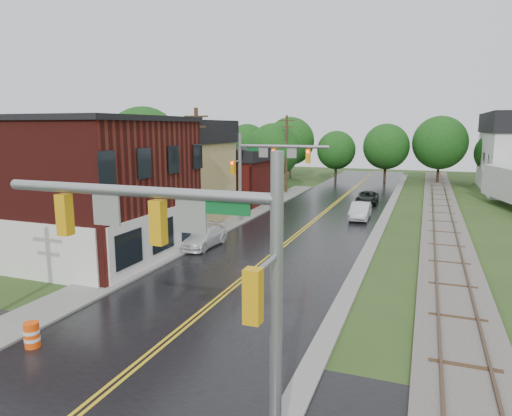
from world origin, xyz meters
The scene contains 20 objects.
main_road centered at (0.00, 30.00, 0.00)m, with size 10.00×90.00×0.02m, color black.
cross_road centered at (0.00, 2.00, 0.00)m, with size 60.00×9.00×0.02m, color black.
curb_right centered at (5.40, 35.00, 0.00)m, with size 0.80×70.00×0.12m, color gray.
sidewalk_left centered at (-6.20, 25.00, 0.00)m, with size 2.40×50.00×0.12m, color gray.
brick_building centered at (-12.48, 15.00, 4.15)m, with size 14.30×10.30×8.30m.
yellow_house centered at (-11.00, 26.00, 3.20)m, with size 8.00×7.00×6.40m, color tan.
darkred_building centered at (-10.00, 35.00, 2.20)m, with size 7.00×6.00×4.40m, color #3F0F0C.
railroad centered at (10.00, 35.00, 0.11)m, with size 3.20×80.00×0.30m.
traffic_signal_near centered at (3.47, 2.00, 4.97)m, with size 7.34×0.30×7.20m.
traffic_signal_far centered at (-3.47, 27.00, 4.97)m, with size 7.34×0.43×7.20m.
utility_pole_b centered at (-6.80, 22.00, 4.72)m, with size 1.80×0.28×9.00m.
utility_pole_c centered at (-6.80, 44.00, 4.72)m, with size 1.80×0.28×9.00m.
tree_left_a centered at (-19.85, 21.90, 5.11)m, with size 6.80×6.80×8.67m.
tree_left_b centered at (-17.85, 31.90, 5.72)m, with size 7.60×7.60×9.69m.
tree_left_c centered at (-13.85, 39.90, 4.51)m, with size 6.00×6.00×7.65m.
tree_left_e centered at (-8.85, 45.90, 4.81)m, with size 6.40×6.40×8.16m.
suv_dark centered at (3.06, 39.77, 0.62)m, with size 2.05×4.45×1.24m, color black.
sedan_silver centered at (3.50, 31.42, 0.71)m, with size 1.50×4.30×1.42m, color silver.
pickup_white centered at (-4.80, 18.85, 0.63)m, with size 1.76×4.32×1.26m, color silver.
construction_barrel centered at (-4.18, 4.40, 0.46)m, with size 0.52×0.52×0.93m, color #FE4B0B.
Camera 1 is at (8.45, -6.87, 7.68)m, focal length 32.00 mm.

